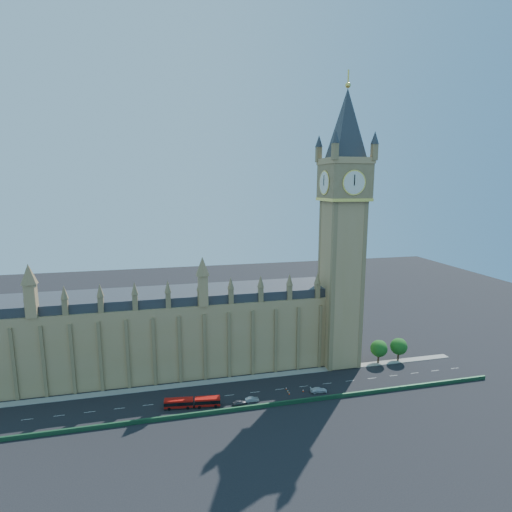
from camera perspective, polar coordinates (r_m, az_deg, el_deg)
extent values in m
plane|color=black|center=(129.83, -1.99, -19.06)|extent=(400.00, 400.00, 0.00)
cube|color=#A98652|center=(142.66, -13.89, -11.05)|extent=(120.00, 20.00, 25.00)
cube|color=#2D3035|center=(138.29, -14.14, -5.62)|extent=(120.00, 18.00, 3.00)
cube|color=#A98652|center=(142.91, 11.96, -3.99)|extent=(12.00, 12.00, 58.00)
cube|color=olive|center=(138.73, 12.50, 10.18)|extent=(14.00, 14.00, 12.00)
cylinder|color=silver|center=(132.31, 13.85, 10.14)|extent=(7.20, 0.30, 7.20)
cube|color=#A98652|center=(138.94, 12.61, 13.06)|extent=(14.50, 14.50, 2.00)
pyramid|color=#2D3035|center=(142.09, 13.00, 22.36)|extent=(20.59, 20.59, 22.00)
sphere|color=#F2C64C|center=(142.26, 13.01, 22.67)|extent=(1.80, 1.80, 1.80)
cube|color=#1E4C2D|center=(121.89, -1.11, -20.83)|extent=(160.00, 0.60, 1.20)
cube|color=gray|center=(138.02, -2.79, -17.15)|extent=(160.00, 3.00, 0.16)
cylinder|color=#382619|center=(154.55, 17.08, -13.71)|extent=(0.70, 0.70, 4.00)
sphere|color=#164512|center=(153.19, 17.15, -12.51)|extent=(6.00, 6.00, 6.00)
sphere|color=#164512|center=(153.59, 17.37, -12.22)|extent=(4.38, 4.38, 4.38)
cylinder|color=#382619|center=(158.52, 19.65, -13.25)|extent=(0.70, 0.70, 4.00)
sphere|color=#164512|center=(157.20, 19.72, -12.07)|extent=(6.00, 6.00, 6.00)
sphere|color=#164512|center=(157.62, 19.93, -11.79)|extent=(4.38, 4.38, 4.38)
cube|color=#B1100B|center=(124.25, -10.98, -19.98)|extent=(8.37, 3.26, 2.72)
cube|color=#B1100B|center=(123.79, -6.93, -19.98)|extent=(7.47, 3.15, 2.72)
cube|color=black|center=(124.09, -10.98, -19.85)|extent=(8.43, 3.32, 1.03)
cube|color=black|center=(123.63, -6.93, -19.85)|extent=(7.53, 3.20, 1.03)
cylinder|color=black|center=(124.03, -9.07, -20.04)|extent=(1.01, 2.25, 2.17)
cylinder|color=black|center=(123.99, -12.29, -20.58)|extent=(0.93, 0.38, 0.91)
cylinder|color=black|center=(125.94, -12.18, -20.06)|extent=(0.93, 0.38, 0.91)
cylinder|color=black|center=(123.53, -9.72, -20.62)|extent=(0.93, 0.38, 0.91)
cylinder|color=black|center=(125.48, -9.65, -20.09)|extent=(0.93, 0.38, 0.91)
cylinder|color=black|center=(123.35, -8.08, -20.62)|extent=(0.93, 0.38, 0.91)
cylinder|color=black|center=(125.30, -8.04, -20.09)|extent=(0.93, 0.38, 0.91)
cylinder|color=black|center=(123.24, -5.78, -20.59)|extent=(0.93, 0.38, 0.91)
cylinder|color=black|center=(125.19, -5.78, -20.06)|extent=(0.93, 0.38, 0.91)
imported|color=#45464D|center=(124.17, -2.40, -20.17)|extent=(4.11, 2.03, 1.35)
imported|color=#9A9DA1|center=(125.54, -0.57, -19.80)|extent=(4.15, 1.47, 1.36)
imported|color=silver|center=(131.56, 8.95, -18.39)|extent=(5.40, 2.70, 1.51)
cube|color=black|center=(131.58, 6.75, -18.70)|extent=(0.60, 0.60, 0.05)
cone|color=#FF350D|center=(131.40, 6.76, -18.55)|extent=(0.66, 0.66, 0.79)
cylinder|color=white|center=(131.35, 6.76, -18.51)|extent=(0.38, 0.38, 0.14)
cube|color=black|center=(129.79, 4.77, -19.09)|extent=(0.44, 0.44, 0.04)
cone|color=#EF3C0C|center=(129.62, 4.78, -18.96)|extent=(0.48, 0.48, 0.73)
cylinder|color=white|center=(129.57, 4.78, -18.92)|extent=(0.36, 0.36, 0.13)
cube|color=black|center=(132.40, 4.34, -18.46)|extent=(0.48, 0.48, 0.04)
cone|color=red|center=(132.24, 4.34, -18.34)|extent=(0.53, 0.53, 0.68)
cylinder|color=white|center=(132.20, 4.34, -18.30)|extent=(0.33, 0.33, 0.12)
cube|color=black|center=(130.98, 4.57, -18.80)|extent=(0.50, 0.50, 0.04)
cone|color=orange|center=(130.83, 4.57, -18.68)|extent=(0.55, 0.55, 0.68)
cylinder|color=white|center=(130.78, 4.57, -18.64)|extent=(0.33, 0.33, 0.12)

